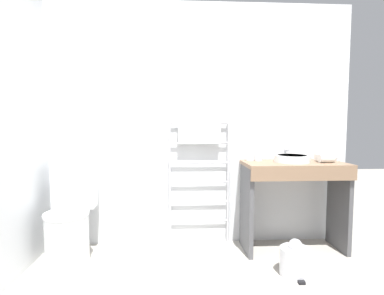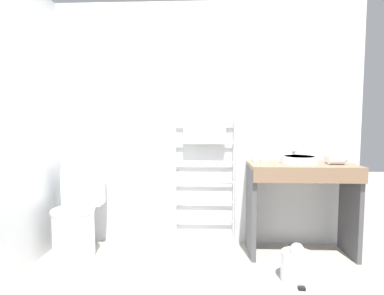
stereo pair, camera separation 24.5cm
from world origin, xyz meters
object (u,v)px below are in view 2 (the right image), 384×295
at_px(cup_near_wall, 256,156).
at_px(hair_dryer, 336,160).
at_px(towel_radiator, 205,154).
at_px(sink_basin, 299,160).
at_px(trash_bin, 297,265).
at_px(cup_near_edge, 265,156).
at_px(toilet, 77,220).

xyz_separation_m(cup_near_wall, hair_dryer, (0.69, -0.18, -0.01)).
distance_m(towel_radiator, sink_basin, 0.90).
bearing_deg(trash_bin, cup_near_edge, 102.64).
relative_size(towel_radiator, sink_basin, 3.84).
distance_m(toilet, cup_near_wall, 1.81).
relative_size(towel_radiator, hair_dryer, 7.06).
bearing_deg(hair_dryer, sink_basin, 173.02).
relative_size(cup_near_edge, hair_dryer, 0.56).
height_order(cup_near_edge, hair_dryer, cup_near_edge).
height_order(sink_basin, hair_dryer, hair_dryer).
height_order(hair_dryer, trash_bin, hair_dryer).
distance_m(cup_near_wall, cup_near_edge, 0.08).
height_order(towel_radiator, hair_dryer, towel_radiator).
bearing_deg(towel_radiator, trash_bin, -43.67).
relative_size(sink_basin, trash_bin, 1.10).
height_order(toilet, cup_near_edge, cup_near_edge).
bearing_deg(trash_bin, sink_basin, 72.86).
bearing_deg(toilet, towel_radiator, 13.93).
relative_size(toilet, cup_near_wall, 7.52).
relative_size(cup_near_wall, cup_near_edge, 1.03).
bearing_deg(trash_bin, towel_radiator, 136.33).
xyz_separation_m(sink_basin, cup_near_edge, (-0.30, 0.11, 0.01)).
bearing_deg(towel_radiator, cup_near_wall, -5.07).
bearing_deg(toilet, cup_near_edge, 7.35).
bearing_deg(trash_bin, cup_near_wall, 108.51).
relative_size(cup_near_wall, trash_bin, 0.35).
xyz_separation_m(cup_near_edge, trash_bin, (0.14, -0.62, -0.78)).
xyz_separation_m(toilet, hair_dryer, (2.38, 0.07, 0.57)).
relative_size(toilet, trash_bin, 2.62).
distance_m(towel_radiator, cup_near_wall, 0.51).
distance_m(sink_basin, hair_dryer, 0.32).
distance_m(toilet, sink_basin, 2.14).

